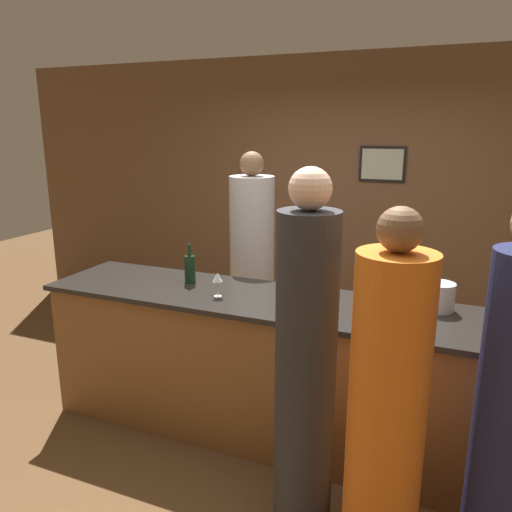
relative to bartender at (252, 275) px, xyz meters
name	(u,v)px	position (x,y,z in m)	size (l,w,h in m)	color
ground_plane	(280,435)	(0.56, -0.81, -0.89)	(14.00, 14.00, 0.00)	brown
back_wall	(353,198)	(0.56, 1.30, 0.51)	(8.00, 0.08, 2.80)	brown
bar_counter	(281,370)	(0.56, -0.81, -0.38)	(3.34, 0.73, 1.00)	brown
bartender	(252,275)	(0.00, 0.00, 0.00)	(0.37, 0.37, 1.91)	#B2B2B7
guest_0	(305,372)	(0.94, -1.53, 0.02)	(0.31, 0.31, 1.93)	#2D2D33
guest_2	(387,414)	(1.35, -1.62, -0.06)	(0.35, 0.35, 1.78)	orange
wine_bottle_0	(190,268)	(-0.18, -0.71, 0.22)	(0.08, 0.08, 0.29)	black
wine_bottle_1	(381,294)	(1.17, -0.75, 0.22)	(0.07, 0.07, 0.27)	#19381E
ice_bucket	(439,297)	(1.50, -0.62, 0.20)	(0.19, 0.19, 0.17)	silver
wine_glass_0	(218,278)	(0.14, -0.91, 0.24)	(0.07, 0.07, 0.17)	silver
wine_glass_1	(297,293)	(0.72, -1.02, 0.25)	(0.08, 0.08, 0.17)	silver
wine_glass_2	(364,292)	(1.08, -0.80, 0.24)	(0.07, 0.07, 0.16)	silver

